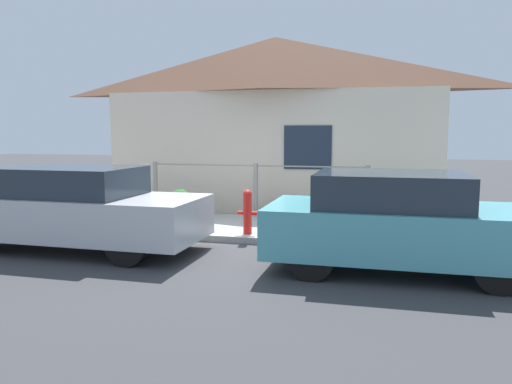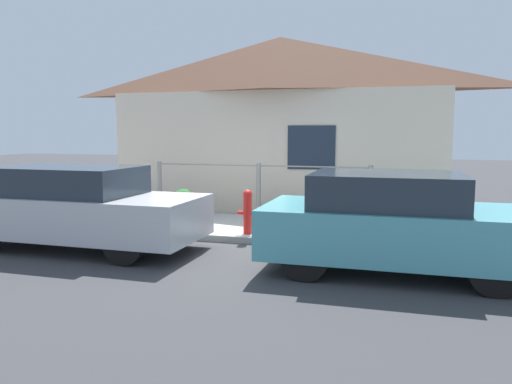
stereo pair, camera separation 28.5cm
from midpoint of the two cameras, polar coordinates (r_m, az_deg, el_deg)
name	(u,v)px [view 2 (the right image)]	position (r m, az deg, el deg)	size (l,w,h in m)	color
ground_plane	(225,243)	(9.00, -2.66, -5.81)	(60.00, 60.00, 0.00)	#38383A
sidewalk	(245,227)	(10.09, -0.50, -4.07)	(24.00, 2.36, 0.12)	#9E9E99
house	(279,74)	(12.78, 3.33, 13.36)	(8.47, 2.23, 4.33)	beige
fence	(259,187)	(10.96, 1.04, 0.54)	(4.90, 0.10, 1.17)	gray
car_left	(75,207)	(8.94, -19.13, -1.64)	(4.32, 1.72, 1.40)	#B7B7BC
car_right	(395,223)	(7.31, 16.66, -3.38)	(3.75, 1.76, 1.41)	teal
fire_hydrant	(248,211)	(9.09, -0.07, -2.17)	(0.37, 0.16, 0.82)	red
potted_plant_near_hydrant	(294,209)	(10.33, 5.13, -2.00)	(0.41, 0.41, 0.51)	brown
potted_plant_by_fence	(183,202)	(10.95, -7.57, -1.10)	(0.52, 0.52, 0.63)	brown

